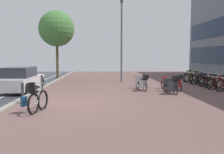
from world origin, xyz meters
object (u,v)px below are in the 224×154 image
Objects in this scene: street_tree at (57,29)px; bicycle_rack_01 at (217,84)px; bicycle_rack_07 at (193,78)px; scooter_far at (142,83)px; bicycle_rack_04 at (204,81)px; bicycle_foreground at (37,101)px; bicycle_rack_03 at (207,82)px; bicycle_rack_06 at (197,79)px; scooter_mid at (173,83)px; lamp_post at (122,37)px; bicycle_rack_02 at (213,83)px; bollard_far at (42,84)px; parked_car_near at (20,80)px; bicycle_rack_08 at (189,77)px; scooter_near at (172,85)px; bollard_near at (23,93)px; bicycle_rack_05 at (198,79)px.

bicycle_rack_01 is at bearing -35.90° from street_tree.
bicycle_rack_07 is 5.89m from scooter_far.
bicycle_rack_04 is at bearing -28.67° from street_tree.
bicycle_foreground reaches higher than scooter_far.
bicycle_rack_06 is (0.13, 1.87, 0.01)m from bicycle_rack_03.
bicycle_rack_01 is 0.81× the size of scooter_mid.
bicycle_rack_01 is 7.43m from lamp_post.
bicycle_rack_02 is 1.46× the size of bollard_far.
bicycle_rack_07 is at bearing 90.89° from bicycle_rack_04.
bicycle_rack_04 is (-0.01, 1.25, -0.01)m from bicycle_rack_02.
parked_car_near is at bearing -94.50° from street_tree.
bicycle_foreground is 5.56m from parked_car_near.
lamp_post is 6.81m from street_tree.
bicycle_rack_08 is at bearing 88.91° from bicycle_rack_01.
bicycle_rack_02 is at bearing 29.69° from scooter_near.
bicycle_rack_03 is (0.04, 1.25, -0.01)m from bicycle_rack_01.
bicycle_rack_06 is 12.08m from parked_car_near.
bicycle_rack_04 is (0.12, 1.87, -0.01)m from bicycle_rack_01.
bicycle_rack_04 is 4.95m from scooter_far.
bollard_near is at bearing -155.26° from bicycle_rack_03.
bicycle_rack_02 is (9.31, 5.54, -0.07)m from bicycle_foreground.
street_tree is (-10.96, 6.66, 4.14)m from bicycle_rack_03.
bicycle_rack_05 is at bearing 94.11° from bicycle_rack_02.
bicycle_rack_02 is at bearing 7.83° from scooter_far.
bicycle_rack_07 is at bearing 21.98° from bollard_far.
parked_car_near reaches higher than bicycle_rack_03.
lamp_post is (-5.33, 1.65, 3.07)m from bicycle_rack_05.
bicycle_rack_02 is 2.49m from bicycle_rack_06.
bicycle_foreground is at bearing -151.84° from bicycle_rack_01.
bicycle_rack_06 is 6.40m from lamp_post.
bicycle_rack_03 is 0.89× the size of bicycle_rack_05.
scooter_mid is (-2.79, -0.77, 0.10)m from bicycle_rack_02.
scooter_near reaches higher than bollard_far.
bicycle_foreground reaches higher than bicycle_rack_04.
bicycle_rack_06 is 0.91× the size of bicycle_rack_07.
bollard_far is (-4.84, -4.54, -2.96)m from lamp_post.
bicycle_rack_07 reaches higher than bollard_near.
bicycle_rack_06 is 0.21× the size of lamp_post.
bicycle_rack_05 reaches higher than bicycle_rack_02.
bicycle_rack_01 is at bearing -89.89° from bicycle_rack_05.
bicycle_rack_03 is 2.49m from bicycle_rack_07.
bicycle_rack_08 is at bearing 58.73° from scooter_mid.
bicycle_rack_06 is at bearing -10.53° from lamp_post.
bicycle_rack_07 reaches higher than bicycle_rack_01.
bicycle_rack_03 is 11.63m from parked_car_near.
scooter_far reaches higher than bicycle_rack_04.
scooter_far is (-4.46, -0.01, 0.10)m from bicycle_rack_01.
bicycle_rack_02 is 3.70m from scooter_near.
bicycle_rack_05 is 0.23× the size of lamp_post.
bollard_far is at bearing 90.00° from bollard_near.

